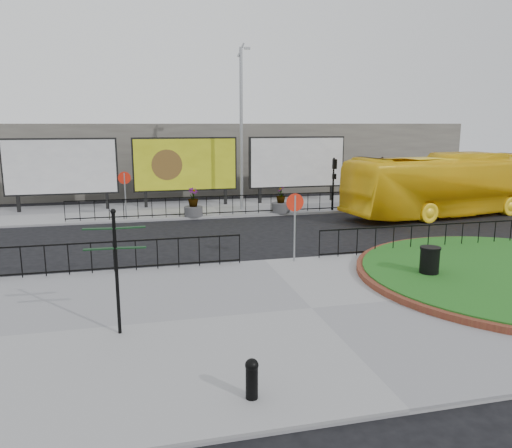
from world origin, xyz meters
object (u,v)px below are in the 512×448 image
object	(u,v)px
bollard	(252,377)
litter_bin	(429,263)
fingerpost_sign	(116,259)
planter_c	(281,204)
bus	(449,185)
lamp_post	(241,127)
planter_a	(193,206)
billboard_mid	(185,165)

from	to	relation	value
bollard	litter_bin	xyz separation A→B (m)	(7.10, 5.50, 0.12)
bollard	fingerpost_sign	bearing A→B (deg)	124.12
fingerpost_sign	planter_c	xyz separation A→B (m)	(8.39, 14.86, -1.33)
fingerpost_sign	bus	bearing A→B (deg)	42.11
litter_bin	planter_c	bearing A→B (deg)	94.89
bus	litter_bin	bearing A→B (deg)	135.01
lamp_post	fingerpost_sign	xyz separation A→B (m)	(-6.51, -16.46, -2.89)
lamp_post	litter_bin	xyz separation A→B (m)	(2.99, -14.50, -4.17)
litter_bin	planter_a	distance (m)	14.23
billboard_mid	bollard	bearing A→B (deg)	-92.87
bollard	planter_a	bearing A→B (deg)	86.57
lamp_post	planter_a	world-z (taller)	lamp_post
planter_c	billboard_mid	bearing A→B (deg)	143.89
bollard	lamp_post	bearing A→B (deg)	78.39
bollard	planter_a	distance (m)	18.43
planter_c	bollard	bearing A→B (deg)	-108.06
lamp_post	bus	size ratio (longest dim) A/B	0.75
lamp_post	planter_a	distance (m)	5.37
lamp_post	planter_a	bearing A→B (deg)	-151.98
lamp_post	fingerpost_sign	distance (m)	17.94
litter_bin	planter_c	xyz separation A→B (m)	(-1.10, 12.90, -0.06)
billboard_mid	planter_a	bearing A→B (deg)	-90.00
fingerpost_sign	litter_bin	world-z (taller)	fingerpost_sign
planter_a	billboard_mid	bearing A→B (deg)	90.00
fingerpost_sign	bus	distance (m)	21.17
bollard	planter_c	bearing A→B (deg)	71.94
lamp_post	bollard	distance (m)	20.86
planter_c	litter_bin	bearing A→B (deg)	-85.11
litter_bin	planter_a	size ratio (longest dim) A/B	0.70
fingerpost_sign	planter_a	size ratio (longest dim) A/B	1.97
lamp_post	planter_c	distance (m)	4.89
bollard	litter_bin	world-z (taller)	litter_bin
bollard	litter_bin	size ratio (longest dim) A/B	0.72
planter_a	bollard	bearing A→B (deg)	-93.43
bollard	bus	bearing A→B (deg)	46.94
lamp_post	planter_c	world-z (taller)	lamp_post
fingerpost_sign	bollard	bearing A→B (deg)	-49.37
fingerpost_sign	planter_a	world-z (taller)	fingerpost_sign
billboard_mid	fingerpost_sign	bearing A→B (deg)	-100.75
fingerpost_sign	bus	size ratio (longest dim) A/B	0.24
fingerpost_sign	planter_c	world-z (taller)	fingerpost_sign
billboard_mid	planter_c	bearing A→B (deg)	-36.11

